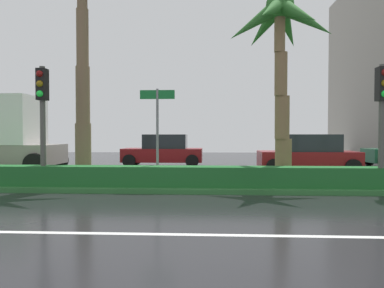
# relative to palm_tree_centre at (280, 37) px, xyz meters

# --- Properties ---
(ground_plane) EXTENTS (90.00, 42.00, 0.10)m
(ground_plane) POSITION_rel_palm_tree_centre_xyz_m (-2.81, 1.26, -4.93)
(ground_plane) COLOR black
(near_lane_divider_stripe) EXTENTS (81.00, 0.14, 0.01)m
(near_lane_divider_stripe) POSITION_rel_palm_tree_centre_xyz_m (-2.81, -5.74, -4.87)
(near_lane_divider_stripe) COLOR white
(near_lane_divider_stripe) RESTS_ON ground_plane
(median_strip) EXTENTS (85.50, 4.00, 0.15)m
(median_strip) POSITION_rel_palm_tree_centre_xyz_m (-2.81, 0.26, -4.80)
(median_strip) COLOR #2D6B33
(median_strip) RESTS_ON ground_plane
(median_hedge) EXTENTS (76.50, 0.70, 0.60)m
(median_hedge) POSITION_rel_palm_tree_centre_xyz_m (-2.81, -1.14, -4.43)
(median_hedge) COLOR #1E6028
(median_hedge) RESTS_ON median_strip
(palm_tree_centre) EXTENTS (3.55, 3.50, 6.21)m
(palm_tree_centre) POSITION_rel_palm_tree_centre_xyz_m (0.00, 0.00, 0.00)
(palm_tree_centre) COLOR brown
(palm_tree_centre) RESTS_ON median_strip
(traffic_signal_median_left) EXTENTS (0.28, 0.43, 3.64)m
(traffic_signal_median_left) POSITION_rel_palm_tree_centre_xyz_m (-7.40, -1.15, -2.22)
(traffic_signal_median_left) COLOR #4C4C47
(traffic_signal_median_left) RESTS_ON median_strip
(traffic_signal_median_right) EXTENTS (0.28, 0.43, 3.54)m
(traffic_signal_median_right) POSITION_rel_palm_tree_centre_xyz_m (2.59, -1.42, -2.29)
(traffic_signal_median_right) COLOR #4C4C47
(traffic_signal_median_right) RESTS_ON median_strip
(street_name_sign) EXTENTS (1.10, 0.08, 3.00)m
(street_name_sign) POSITION_rel_palm_tree_centre_xyz_m (-3.95, -0.61, -2.80)
(street_name_sign) COLOR slate
(street_name_sign) RESTS_ON median_strip
(car_in_traffic_leading) EXTENTS (4.30, 2.02, 1.72)m
(car_in_traffic_leading) POSITION_rel_palm_tree_centre_xyz_m (-4.81, 7.40, -4.05)
(car_in_traffic_leading) COLOR maroon
(car_in_traffic_leading) RESTS_ON ground_plane
(car_in_traffic_second) EXTENTS (4.30, 2.02, 1.72)m
(car_in_traffic_second) POSITION_rel_palm_tree_centre_xyz_m (2.14, 4.34, -4.05)
(car_in_traffic_second) COLOR maroon
(car_in_traffic_second) RESTS_ON ground_plane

